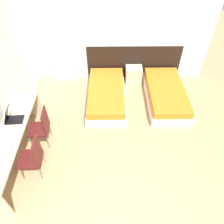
{
  "coord_description": "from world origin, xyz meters",
  "views": [
    {
      "loc": [
        -0.04,
        -0.88,
        3.94
      ],
      "look_at": [
        0.0,
        2.53,
        0.55
      ],
      "focal_mm": 35.0,
      "sensor_mm": 36.0,
      "label": 1
    }
  ],
  "objects_px": {
    "chair_near_notebook": "(33,156)",
    "nightstand": "(134,74)",
    "chair_near_laptop": "(41,127)",
    "laptop": "(12,118)",
    "bed_near_door": "(166,94)",
    "bed_near_window": "(106,94)"
  },
  "relations": [
    {
      "from": "chair_near_notebook",
      "to": "nightstand",
      "type": "bearing_deg",
      "value": 53.47
    },
    {
      "from": "chair_near_laptop",
      "to": "laptop",
      "type": "height_order",
      "value": "laptop"
    },
    {
      "from": "chair_near_notebook",
      "to": "chair_near_laptop",
      "type": "bearing_deg",
      "value": 89.37
    },
    {
      "from": "nightstand",
      "to": "chair_near_notebook",
      "type": "height_order",
      "value": "chair_near_notebook"
    },
    {
      "from": "chair_near_laptop",
      "to": "chair_near_notebook",
      "type": "relative_size",
      "value": 1.0
    },
    {
      "from": "nightstand",
      "to": "chair_near_laptop",
      "type": "distance_m",
      "value": 3.09
    },
    {
      "from": "bed_near_door",
      "to": "chair_near_notebook",
      "type": "bearing_deg",
      "value": -143.91
    },
    {
      "from": "bed_near_door",
      "to": "nightstand",
      "type": "distance_m",
      "value": 1.14
    },
    {
      "from": "bed_near_door",
      "to": "chair_near_laptop",
      "type": "height_order",
      "value": "chair_near_laptop"
    },
    {
      "from": "bed_near_window",
      "to": "bed_near_door",
      "type": "distance_m",
      "value": 1.58
    },
    {
      "from": "nightstand",
      "to": "chair_near_laptop",
      "type": "xyz_separation_m",
      "value": [
        -2.14,
        -2.22,
        0.27
      ]
    },
    {
      "from": "bed_near_window",
      "to": "laptop",
      "type": "bearing_deg",
      "value": -141.73
    },
    {
      "from": "bed_near_door",
      "to": "nightstand",
      "type": "bearing_deg",
      "value": 133.84
    },
    {
      "from": "laptop",
      "to": "bed_near_door",
      "type": "bearing_deg",
      "value": 19.28
    },
    {
      "from": "bed_near_door",
      "to": "laptop",
      "type": "relative_size",
      "value": 5.55
    },
    {
      "from": "bed_near_window",
      "to": "chair_near_laptop",
      "type": "height_order",
      "value": "chair_near_laptop"
    },
    {
      "from": "bed_near_window",
      "to": "chair_near_notebook",
      "type": "xyz_separation_m",
      "value": [
        -1.35,
        -2.13,
        0.32
      ]
    },
    {
      "from": "nightstand",
      "to": "laptop",
      "type": "relative_size",
      "value": 1.35
    },
    {
      "from": "bed_near_window",
      "to": "laptop",
      "type": "xyz_separation_m",
      "value": [
        -1.84,
        -1.45,
        0.65
      ]
    },
    {
      "from": "bed_near_window",
      "to": "nightstand",
      "type": "bearing_deg",
      "value": 46.16
    },
    {
      "from": "bed_near_door",
      "to": "chair_near_laptop",
      "type": "bearing_deg",
      "value": -154.43
    },
    {
      "from": "bed_near_door",
      "to": "nightstand",
      "type": "xyz_separation_m",
      "value": [
        -0.79,
        0.82,
        0.06
      ]
    }
  ]
}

